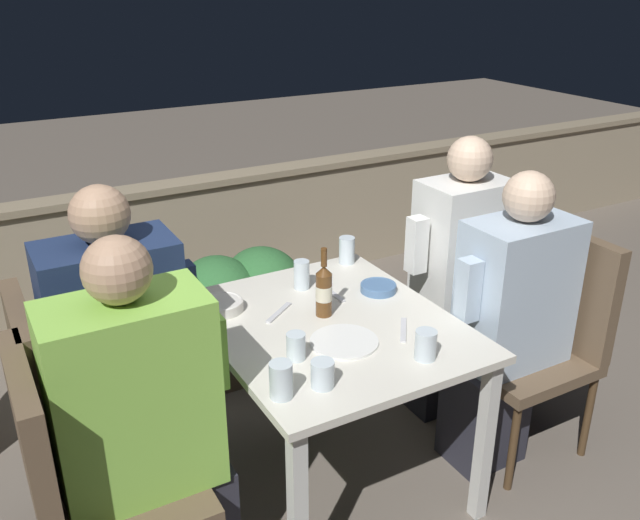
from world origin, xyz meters
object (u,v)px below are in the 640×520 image
chair_right_far (488,286)px  chair_left_near (79,474)px  person_white_polo (454,277)px  chair_left_far (69,403)px  chair_right_near (544,325)px  person_navy_jumper (129,363)px  person_blue_shirt (507,323)px  beer_bottle (324,290)px  person_green_blouse (149,430)px

chair_right_far → chair_left_near: bearing=-168.6°
chair_left_near → person_white_polo: person_white_polo is taller
chair_left_far → chair_right_near: (1.80, -0.39, 0.00)m
chair_left_near → person_navy_jumper: person_navy_jumper is taller
chair_left_far → person_blue_shirt: bearing=-13.8°
chair_left_far → person_navy_jumper: 0.23m
beer_bottle → chair_left_near: bearing=-165.4°
person_green_blouse → chair_left_far: size_ratio=1.34×
chair_right_near → chair_right_far: (0.06, 0.40, 0.00)m
beer_bottle → chair_right_far: bearing=8.1°
person_navy_jumper → chair_right_near: bearing=-13.8°
chair_left_far → person_white_polo: bearing=0.3°
person_green_blouse → person_blue_shirt: bearing=-0.6°
person_green_blouse → beer_bottle: (0.75, 0.25, 0.18)m
chair_right_far → person_blue_shirt: bearing=-124.6°
person_white_polo → person_navy_jumper: bearing=-179.6°
person_green_blouse → person_white_polo: bearing=14.6°
chair_left_near → beer_bottle: beer_bottle is taller
chair_left_far → chair_right_far: size_ratio=1.00×
person_green_blouse → person_blue_shirt: size_ratio=1.02×
chair_left_near → person_navy_jumper: 0.46m
chair_left_near → person_navy_jumper: size_ratio=0.73×
person_navy_jumper → chair_right_near: person_navy_jumper is taller
person_blue_shirt → chair_right_far: bearing=55.4°
person_blue_shirt → chair_left_near: bearing=179.5°
person_green_blouse → chair_left_far: bearing=114.3°
person_blue_shirt → chair_right_far: (0.28, 0.40, -0.07)m
person_navy_jumper → chair_left_near: bearing=-124.1°
person_green_blouse → chair_left_near: bearing=180.0°
chair_left_far → person_white_polo: 1.66m
chair_left_near → beer_bottle: size_ratio=3.49×
person_navy_jumper → person_white_polo: person_navy_jumper is taller
person_navy_jumper → chair_right_far: bearing=0.3°
chair_left_near → person_white_polo: bearing=12.8°
chair_right_far → person_navy_jumper: bearing=-179.7°
person_navy_jumper → chair_right_near: 1.64m
chair_right_near → beer_bottle: beer_bottle is taller
chair_right_far → chair_left_far: bearing=-179.7°
chair_left_near → chair_right_far: same height
chair_left_far → person_white_polo: size_ratio=0.74×
person_blue_shirt → chair_right_far: 0.49m
person_green_blouse → person_navy_jumper: 0.38m
chair_right_near → chair_right_far: 0.41m
chair_left_far → beer_bottle: 0.96m
chair_right_far → person_white_polo: size_ratio=0.74×
chair_right_near → person_white_polo: size_ratio=0.74×
chair_right_near → beer_bottle: (-0.89, 0.26, 0.26)m
person_green_blouse → chair_right_near: person_green_blouse is taller
chair_right_far → person_white_polo: bearing=-180.0°
person_green_blouse → chair_right_far: bearing=12.8°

